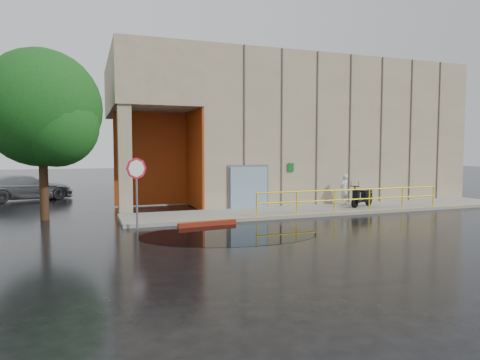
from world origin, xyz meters
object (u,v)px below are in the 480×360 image
Objects in this scene: scooter at (362,192)px; car_c at (27,188)px; tree_near at (45,113)px; person at (344,189)px; stop_sign at (137,178)px; red_curb at (208,224)px.

scooter is 19.19m from car_c.
scooter is 15.02m from tree_near.
car_c is at bearing -55.10° from person.
person is at bearing -3.08° from tree_near.
scooter is at bearing -139.79° from car_c.
person is 0.58× the size of stop_sign.
car_c is (-7.75, 12.05, 0.65)m from red_curb.
car_c reaches higher than red_curb.
red_curb is (-8.48, -1.82, -0.81)m from scooter.
car_c is at bearing 115.31° from stop_sign.
tree_near is at bearing 151.67° from scooter.
red_curb is at bearing 171.00° from scooter.
tree_near is at bearing 174.37° from car_c.
scooter is 0.72× the size of red_curb.
tree_near reaches higher than stop_sign.
person is 0.91× the size of scooter.
tree_near reaches higher than car_c.
person reaches higher than scooter.
tree_near is at bearing -28.19° from person.
stop_sign is (-11.15, -1.64, 1.05)m from scooter.
person is 0.22× the size of tree_near.
car_c is at bearing 126.64° from scooter.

